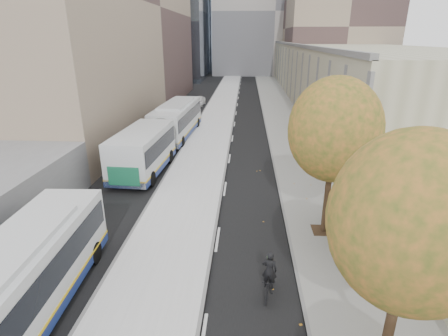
# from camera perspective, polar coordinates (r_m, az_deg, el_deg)

# --- Properties ---
(bus_platform) EXTENTS (4.25, 150.00, 0.15)m
(bus_platform) POSITION_cam_1_polar(r_m,az_deg,el_deg) (38.83, -1.64, 7.00)
(bus_platform) COLOR silver
(bus_platform) RESTS_ON ground
(sidewalk) EXTENTS (4.75, 150.00, 0.08)m
(sidewalk) POSITION_cam_1_polar(r_m,az_deg,el_deg) (38.96, 10.25, 6.67)
(sidewalk) COLOR gray
(sidewalk) RESTS_ON ground
(building_tan) EXTENTS (18.00, 92.00, 8.00)m
(building_tan) POSITION_cam_1_polar(r_m,az_deg,el_deg) (68.67, 17.62, 15.32)
(building_tan) COLOR tan
(building_tan) RESTS_ON ground
(building_midrise) EXTENTS (24.00, 46.00, 25.00)m
(building_midrise) POSITION_cam_1_polar(r_m,az_deg,el_deg) (48.98, -25.30, 22.67)
(building_midrise) COLOR gray
(building_midrise) RESTS_ON ground
(building_far_block) EXTENTS (30.00, 18.00, 30.00)m
(building_far_block) POSITION_cam_1_polar(r_m,az_deg,el_deg) (98.98, 7.97, 23.75)
(building_far_block) COLOR #A7A09A
(building_far_block) RESTS_ON ground
(bus_shelter) EXTENTS (1.90, 4.40, 2.53)m
(bus_shelter) POSITION_cam_1_polar(r_m,az_deg,el_deg) (16.43, 25.19, -6.73)
(bus_shelter) COLOR #383A3F
(bus_shelter) RESTS_ON sidewalk
(tree_b) EXTENTS (4.00, 4.00, 6.97)m
(tree_b) POSITION_cam_1_polar(r_m,az_deg,el_deg) (9.54, 28.35, -7.85)
(tree_b) COLOR #2C2316
(tree_b) RESTS_ON sidewalk
(tree_c) EXTENTS (4.20, 4.20, 7.28)m
(tree_c) POSITION_cam_1_polar(r_m,az_deg,el_deg) (16.58, 17.60, 5.90)
(tree_c) COLOR #2C2316
(tree_c) RESTS_ON sidewalk
(bus_far) EXTENTS (3.76, 18.96, 3.14)m
(bus_far) POSITION_cam_1_polar(r_m,az_deg,el_deg) (30.52, -9.57, 6.12)
(bus_far) COLOR silver
(bus_far) RESTS_ON ground
(cyclist) EXTENTS (0.73, 1.57, 1.93)m
(cyclist) POSITION_cam_1_polar(r_m,az_deg,el_deg) (13.71, 7.33, -17.72)
(cyclist) COLOR black
(cyclist) RESTS_ON ground
(distant_car) EXTENTS (1.75, 3.93, 1.31)m
(distant_car) POSITION_cam_1_polar(r_m,az_deg,el_deg) (50.91, -4.15, 10.87)
(distant_car) COLOR silver
(distant_car) RESTS_ON ground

